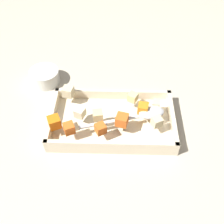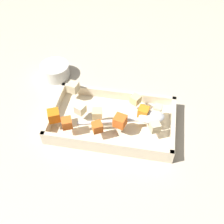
% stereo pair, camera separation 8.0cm
% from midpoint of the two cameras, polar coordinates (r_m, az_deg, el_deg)
% --- Properties ---
extents(ground_plane, '(4.00, 4.00, 0.00)m').
position_cam_midpoint_polar(ground_plane, '(0.85, 2.83, -2.41)').
color(ground_plane, '#BCB29E').
extents(baking_dish, '(0.37, 0.21, 0.05)m').
position_cam_midpoint_polar(baking_dish, '(0.83, 2.75, -2.14)').
color(baking_dish, beige).
rests_on(baking_dish, ground_plane).
extents(carrot_chunk_mid_right, '(0.04, 0.04, 0.03)m').
position_cam_midpoint_polar(carrot_chunk_mid_right, '(0.79, -9.08, -0.90)').
color(carrot_chunk_mid_right, orange).
rests_on(carrot_chunk_mid_right, baking_dish).
extents(carrot_chunk_near_right, '(0.04, 0.04, 0.03)m').
position_cam_midpoint_polar(carrot_chunk_near_right, '(0.77, -6.37, -2.44)').
color(carrot_chunk_near_right, orange).
rests_on(carrot_chunk_near_right, baking_dish).
extents(carrot_chunk_heap_side, '(0.03, 0.03, 0.03)m').
position_cam_midpoint_polar(carrot_chunk_heap_side, '(0.80, 9.33, -0.12)').
color(carrot_chunk_heap_side, orange).
rests_on(carrot_chunk_heap_side, baking_dish).
extents(carrot_chunk_heap_top, '(0.04, 0.04, 0.03)m').
position_cam_midpoint_polar(carrot_chunk_heap_top, '(0.77, 4.62, -2.02)').
color(carrot_chunk_heap_top, orange).
rests_on(carrot_chunk_heap_top, baking_dish).
extents(carrot_chunk_corner_se, '(0.04, 0.04, 0.03)m').
position_cam_midpoint_polar(carrot_chunk_corner_se, '(0.76, -0.05, -3.27)').
color(carrot_chunk_corner_se, orange).
rests_on(carrot_chunk_corner_se, baking_dish).
extents(potato_chunk_back_center, '(0.04, 0.04, 0.03)m').
position_cam_midpoint_polar(potato_chunk_back_center, '(0.78, 11.78, -3.14)').
color(potato_chunk_back_center, beige).
rests_on(potato_chunk_back_center, baking_dish).
extents(potato_chunk_near_left, '(0.04, 0.04, 0.03)m').
position_cam_midpoint_polar(potato_chunk_near_left, '(0.84, 7.59, 2.40)').
color(potato_chunk_near_left, '#E0CC89').
rests_on(potato_chunk_near_left, baking_dish).
extents(potato_chunk_front_center, '(0.04, 0.04, 0.03)m').
position_cam_midpoint_polar(potato_chunk_front_center, '(0.80, -3.74, 0.47)').
color(potato_chunk_front_center, beige).
rests_on(potato_chunk_front_center, baking_dish).
extents(potato_chunk_far_right, '(0.03, 0.03, 0.03)m').
position_cam_midpoint_polar(potato_chunk_far_right, '(0.79, -0.18, -0.52)').
color(potato_chunk_far_right, '#E0CC89').
rests_on(potato_chunk_far_right, baking_dish).
extents(potato_chunk_corner_sw, '(0.04, 0.04, 0.03)m').
position_cam_midpoint_polar(potato_chunk_corner_sw, '(0.87, -5.40, 4.96)').
color(potato_chunk_corner_sw, beige).
rests_on(potato_chunk_corner_sw, baking_dish).
extents(potato_chunk_center, '(0.03, 0.03, 0.02)m').
position_cam_midpoint_polar(potato_chunk_center, '(0.82, 12.18, 0.44)').
color(potato_chunk_center, beige).
rests_on(potato_chunk_center, baking_dish).
extents(serving_spoon, '(0.25, 0.09, 0.02)m').
position_cam_midpoint_polar(serving_spoon, '(0.80, 10.01, -1.27)').
color(serving_spoon, silver).
rests_on(serving_spoon, baking_dish).
extents(small_prep_bowl, '(0.10, 0.10, 0.05)m').
position_cam_midpoint_polar(small_prep_bowl, '(1.00, -9.37, 8.31)').
color(small_prep_bowl, silver).
rests_on(small_prep_bowl, ground_plane).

